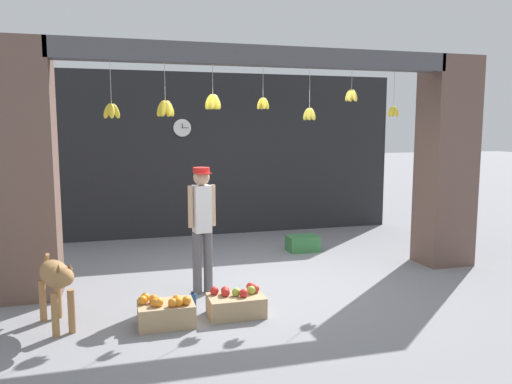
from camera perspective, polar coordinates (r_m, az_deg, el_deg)
ground_plane at (r=6.58m, az=1.13°, el=-10.48°), size 60.00×60.00×0.00m
shop_back_wall at (r=9.43m, az=-4.52°, el=4.26°), size 7.01×0.12×3.02m
shop_pillar_left at (r=6.41m, az=-24.96°, el=2.14°), size 0.70×0.60×3.02m
shop_pillar_right at (r=7.85m, az=20.90°, el=3.18°), size 0.70×0.60×3.02m
storefront_awning at (r=6.43m, az=0.65°, el=14.78°), size 5.11×0.27×0.92m
dog at (r=5.45m, az=-21.86°, el=-9.19°), size 0.48×0.91×0.74m
shopkeeper at (r=6.07m, az=-6.19°, el=-3.32°), size 0.34×0.26×1.55m
fruit_crate_oranges at (r=5.34m, az=-10.28°, el=-13.38°), size 0.57×0.39×0.32m
fruit_crate_apples at (r=5.53m, az=-2.28°, el=-12.64°), size 0.60×0.39×0.31m
produce_box_green at (r=8.29m, az=5.35°, el=-5.87°), size 0.50×0.35×0.25m
water_bottle at (r=5.62m, az=-7.21°, el=-12.49°), size 0.07×0.07×0.25m
wall_clock at (r=9.24m, az=-8.43°, el=7.27°), size 0.34×0.03×0.34m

